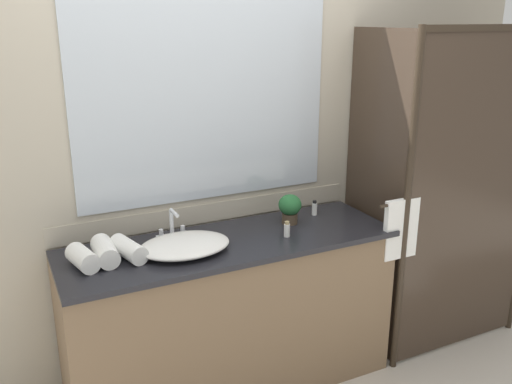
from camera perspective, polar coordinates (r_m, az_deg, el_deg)
name	(u,v)px	position (r m, az deg, el deg)	size (l,w,h in m)	color
ground_plane	(233,384)	(3.40, -2.41, -19.19)	(8.00, 8.00, 0.00)	beige
wall_back_with_mirror	(205,152)	(3.12, -5.27, 4.13)	(4.40, 0.06, 2.60)	#B2A893
vanity_cabinet	(231,314)	(3.15, -2.59, -12.52)	(1.80, 0.58, 0.90)	brown
shower_enclosure	(440,196)	(3.45, 18.47, -0.39)	(1.20, 0.59, 2.00)	#2D2319
sink_basin	(185,245)	(2.82, -7.38, -5.48)	(0.47, 0.35, 0.07)	white
faucet	(172,229)	(2.99, -8.64, -3.76)	(0.17, 0.13, 0.17)	silver
potted_plant	(290,207)	(3.15, 3.53, -1.59)	(0.13, 0.13, 0.17)	#473828
amenity_bottle_body_wash	(287,229)	(2.98, 3.22, -3.89)	(0.03, 0.03, 0.09)	white
amenity_bottle_lotion	(315,208)	(3.32, 6.07, -1.67)	(0.03, 0.03, 0.09)	white
rolled_towel_near_edge	(83,259)	(2.74, -17.45, -6.58)	(0.10, 0.10, 0.20)	white
rolled_towel_middle	(105,251)	(2.78, -15.34, -5.93)	(0.10, 0.10, 0.24)	white
rolled_towel_far_edge	(128,249)	(2.79, -13.05, -5.78)	(0.09, 0.09, 0.24)	white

